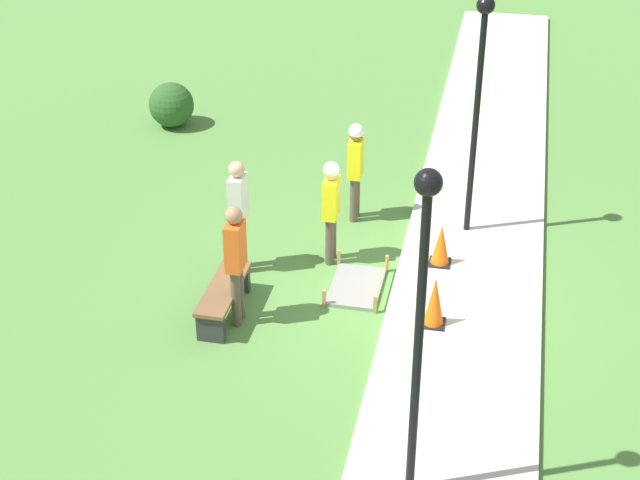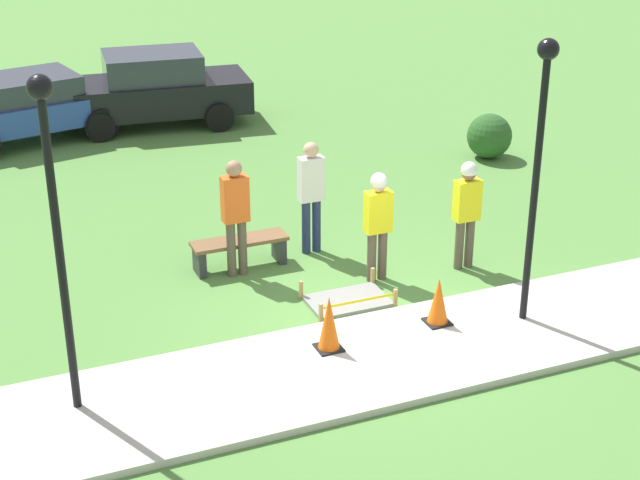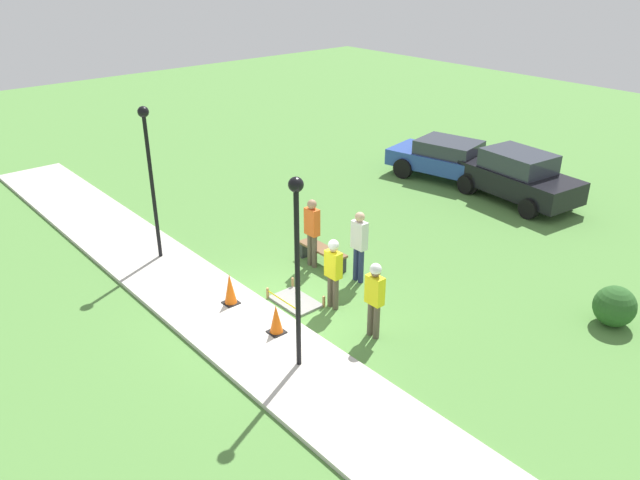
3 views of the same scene
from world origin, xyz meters
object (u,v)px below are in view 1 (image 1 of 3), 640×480
Objects in this scene: worker_assistant at (356,163)px; traffic_cone_near_patch at (435,302)px; traffic_cone_far_patch at (441,245)px; lamppost_near at (479,83)px; bystander_in_orange_shirt at (236,258)px; park_bench at (224,295)px; worker_supervisor at (331,203)px; bystander_in_gray_shirt at (238,209)px; lamppost_far at (421,296)px.

traffic_cone_near_patch is at bearing -150.98° from worker_assistant.
traffic_cone_far_patch is 2.55m from lamppost_near.
bystander_in_orange_shirt reaches higher than traffic_cone_far_patch.
bystander_in_orange_shirt reaches higher than park_bench.
worker_assistant is (3.24, -1.35, 0.72)m from park_bench.
worker_supervisor is at bearing 174.89° from worker_assistant.
bystander_in_orange_shirt is 1.42m from bystander_in_gray_shirt.
traffic_cone_far_patch is 0.39× the size of worker_supervisor.
lamppost_near reaches higher than traffic_cone_near_patch.
bystander_in_orange_shirt is (-2.02, 2.70, 0.64)m from traffic_cone_far_patch.
bystander_in_gray_shirt is (-0.54, 1.33, 0.04)m from worker_supervisor.
bystander_in_orange_shirt is 4.43m from lamppost_far.
worker_assistant is at bearing -36.27° from bystander_in_gray_shirt.
park_bench is 0.79m from bystander_in_orange_shirt.
traffic_cone_near_patch is 1.13× the size of traffic_cone_far_patch.
worker_supervisor reaches higher than traffic_cone_near_patch.
traffic_cone_near_patch is 0.51× the size of park_bench.
lamppost_far reaches higher than park_bench.
traffic_cone_far_patch is at bearing -53.15° from bystander_in_orange_shirt.
bystander_in_orange_shirt is at bearing 44.07° from lamppost_far.
lamppost_near is at bearing -1.64° from lamppost_far.
park_bench is at bearing 63.82° from bystander_in_orange_shirt.
lamppost_far is (-6.31, -1.75, 1.69)m from worker_assistant.
lamppost_near is at bearing -5.11° from traffic_cone_near_patch.
bystander_in_orange_shirt is (-3.36, 1.11, 0.03)m from worker_assistant.
bystander_in_orange_shirt is at bearing 97.34° from traffic_cone_near_patch.
traffic_cone_far_patch is 0.17× the size of lamppost_far.
lamppost_far is at bearing -134.70° from park_bench.
worker_supervisor is at bearing -27.02° from bystander_in_orange_shirt.
worker_assistant is (1.45, -0.13, 0.01)m from worker_supervisor.
traffic_cone_near_patch is at bearing 174.89° from lamppost_near.
worker_supervisor is at bearing 21.10° from lamppost_far.
bystander_in_gray_shirt is at bearing 4.75° from park_bench.
traffic_cone_far_patch is 0.45× the size of park_bench.
traffic_cone_near_patch is 0.19× the size of lamppost_far.
lamppost_near reaches higher than bystander_in_orange_shirt.
bystander_in_gray_shirt is at bearing 118.38° from lamppost_near.
worker_assistant is 3.54m from bystander_in_orange_shirt.
worker_assistant is 0.94× the size of bystander_in_gray_shirt.
worker_supervisor is 5.48m from lamppost_far.
lamppost_far reaches higher than traffic_cone_far_patch.
lamppost_far is at bearing -158.90° from worker_supervisor.
lamppost_near is (-0.16, -1.92, 1.63)m from worker_assistant.
lamppost_near is (1.29, -2.05, 1.64)m from worker_supervisor.
worker_supervisor reaches higher than park_bench.
traffic_cone_far_patch is (1.67, 0.07, -0.04)m from traffic_cone_near_patch.
bystander_in_orange_shirt is (-1.92, 0.98, 0.04)m from worker_supervisor.
park_bench is 0.87× the size of worker_supervisor.
bystander_in_orange_shirt is at bearing 136.60° from lamppost_near.
bystander_in_orange_shirt is 1.00× the size of bystander_in_gray_shirt.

